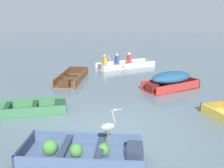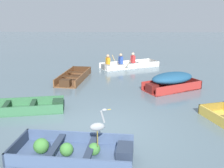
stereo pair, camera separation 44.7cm
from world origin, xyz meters
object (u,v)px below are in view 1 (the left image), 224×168
(skiff_wooden_brown_outer_moored, at_px, (71,78))
(heron_on_dinghy, at_px, (109,126))
(dinghy_slate_blue_foreground, at_px, (84,152))
(skiff_red_mid_moored, at_px, (171,79))
(skiff_green_near_moored, at_px, (25,109))
(rowboat_white_with_crew, at_px, (123,64))

(skiff_wooden_brown_outer_moored, bearing_deg, heron_on_dinghy, -75.52)
(heron_on_dinghy, bearing_deg, dinghy_slate_blue_foreground, 162.05)
(skiff_red_mid_moored, distance_m, skiff_wooden_brown_outer_moored, 4.75)
(skiff_green_near_moored, bearing_deg, heron_on_dinghy, -46.60)
(dinghy_slate_blue_foreground, xyz_separation_m, skiff_green_near_moored, (-2.20, 2.74, -0.02))
(dinghy_slate_blue_foreground, height_order, rowboat_white_with_crew, rowboat_white_with_crew)
(skiff_green_near_moored, distance_m, skiff_red_mid_moored, 6.06)
(skiff_red_mid_moored, relative_size, rowboat_white_with_crew, 0.71)
(dinghy_slate_blue_foreground, relative_size, skiff_wooden_brown_outer_moored, 0.89)
(skiff_green_near_moored, xyz_separation_m, skiff_red_mid_moored, (5.46, 2.60, 0.32))
(skiff_green_near_moored, distance_m, heron_on_dinghy, 4.09)
(dinghy_slate_blue_foreground, height_order, skiff_red_mid_moored, skiff_red_mid_moored)
(heron_on_dinghy, bearing_deg, rowboat_white_with_crew, 84.98)
(skiff_wooden_brown_outer_moored, distance_m, rowboat_white_with_crew, 4.13)
(skiff_green_near_moored, height_order, rowboat_white_with_crew, rowboat_white_with_crew)
(rowboat_white_with_crew, bearing_deg, skiff_wooden_brown_outer_moored, -130.73)
(rowboat_white_with_crew, height_order, heron_on_dinghy, heron_on_dinghy)
(rowboat_white_with_crew, xyz_separation_m, heron_on_dinghy, (-0.89, -10.11, 0.68))
(skiff_red_mid_moored, xyz_separation_m, rowboat_white_with_crew, (-1.81, 4.59, -0.25))
(skiff_green_near_moored, height_order, skiff_red_mid_moored, skiff_red_mid_moored)
(dinghy_slate_blue_foreground, relative_size, skiff_red_mid_moored, 1.07)
(skiff_red_mid_moored, relative_size, skiff_wooden_brown_outer_moored, 0.83)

